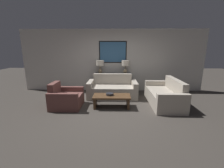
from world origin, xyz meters
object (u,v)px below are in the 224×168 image
couch_by_back_wall (112,89)px  coffee_table (112,99)px  table_lamp_left (100,64)px  decorative_bowl (110,94)px  couch_by_side (165,96)px  table_lamp_right (125,64)px  armchair_near_back_wall (66,99)px  console_table (113,83)px

couch_by_back_wall → coffee_table: bearing=-90.2°
table_lamp_left → couch_by_back_wall: table_lamp_left is taller
coffee_table → decorative_bowl: bearing=151.0°
couch_by_side → table_lamp_right: bearing=131.0°
table_lamp_right → armchair_near_back_wall: 2.85m
console_table → couch_by_side: bearing=-38.9°
couch_by_side → coffee_table: couch_by_side is taller
coffee_table → couch_by_back_wall: bearing=89.8°
decorative_bowl → armchair_near_back_wall: (-1.43, -0.02, -0.16)m
armchair_near_back_wall → table_lamp_left: bearing=61.7°
table_lamp_left → armchair_near_back_wall: bearing=-118.3°
decorative_bowl → couch_by_back_wall: bearing=86.6°
table_lamp_right → coffee_table: 2.07m
table_lamp_right → coffee_table: table_lamp_right is taller
console_table → table_lamp_right: 0.96m
couch_by_side → console_table: bearing=141.1°
armchair_near_back_wall → table_lamp_right: bearing=41.1°
console_table → table_lamp_right: table_lamp_right is taller
coffee_table → table_lamp_left: bearing=106.7°
console_table → couch_by_back_wall: couch_by_back_wall is taller
couch_by_side → coffee_table: size_ratio=1.58×
couch_by_back_wall → coffee_table: size_ratio=1.58×
couch_by_side → decorative_bowl: 1.89m
table_lamp_right → armchair_near_back_wall: (-2.03, -1.77, -0.92)m
coffee_table → decorative_bowl: (-0.06, 0.03, 0.14)m
console_table → table_lamp_right: size_ratio=2.79×
decorative_bowl → coffee_table: bearing=-29.0°
armchair_near_back_wall → couch_by_back_wall: bearing=35.3°
couch_by_back_wall → couch_by_side: (1.80, -0.73, 0.00)m
couch_by_side → decorative_bowl: size_ratio=7.86×
table_lamp_left → coffee_table: size_ratio=0.48×
table_lamp_right → armchair_near_back_wall: table_lamp_right is taller
armchair_near_back_wall → decorative_bowl: bearing=0.9°
couch_by_back_wall → coffee_table: 1.07m
console_table → couch_by_side: (1.80, -1.45, -0.10)m
console_table → table_lamp_right: bearing=0.0°
couch_by_side → decorative_bowl: (-1.86, -0.30, 0.14)m
couch_by_back_wall → couch_by_side: size_ratio=1.00×
table_lamp_right → couch_by_back_wall: size_ratio=0.30×
console_table → armchair_near_back_wall: bearing=-130.1°
table_lamp_left → table_lamp_right: bearing=0.0°
couch_by_back_wall → table_lamp_left: bearing=126.8°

